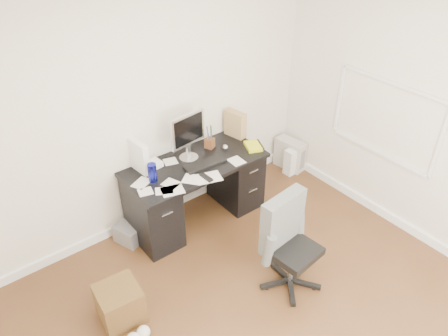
{
  "coord_description": "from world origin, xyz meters",
  "views": [
    {
      "loc": [
        -1.79,
        -1.53,
        3.27
      ],
      "look_at": [
        0.33,
        1.2,
        0.91
      ],
      "focal_mm": 35.0,
      "sensor_mm": 36.0,
      "label": 1
    }
  ],
  "objects_px": {
    "lcd_monitor": "(188,137)",
    "pc_tower": "(290,154)",
    "desk": "(196,190)",
    "office_chair": "(294,246)",
    "wicker_basket": "(120,304)",
    "keyboard": "(205,164)"
  },
  "relations": [
    {
      "from": "keyboard",
      "to": "wicker_basket",
      "type": "height_order",
      "value": "keyboard"
    },
    {
      "from": "desk",
      "to": "office_chair",
      "type": "xyz_separation_m",
      "value": [
        0.15,
        -1.32,
        0.08
      ]
    },
    {
      "from": "lcd_monitor",
      "to": "wicker_basket",
      "type": "height_order",
      "value": "lcd_monitor"
    },
    {
      "from": "desk",
      "to": "office_chair",
      "type": "relative_size",
      "value": 1.57
    },
    {
      "from": "desk",
      "to": "wicker_basket",
      "type": "distance_m",
      "value": 1.48
    },
    {
      "from": "keyboard",
      "to": "wicker_basket",
      "type": "distance_m",
      "value": 1.59
    },
    {
      "from": "keyboard",
      "to": "lcd_monitor",
      "type": "bearing_deg",
      "value": 111.66
    },
    {
      "from": "lcd_monitor",
      "to": "pc_tower",
      "type": "xyz_separation_m",
      "value": [
        1.56,
        -0.01,
        -0.82
      ]
    },
    {
      "from": "lcd_monitor",
      "to": "keyboard",
      "type": "relative_size",
      "value": 1.19
    },
    {
      "from": "pc_tower",
      "to": "wicker_basket",
      "type": "height_order",
      "value": "pc_tower"
    },
    {
      "from": "desk",
      "to": "wicker_basket",
      "type": "relative_size",
      "value": 4.22
    },
    {
      "from": "office_chair",
      "to": "pc_tower",
      "type": "distance_m",
      "value": 2.02
    },
    {
      "from": "lcd_monitor",
      "to": "pc_tower",
      "type": "bearing_deg",
      "value": -8.18
    },
    {
      "from": "office_chair",
      "to": "desk",
      "type": "bearing_deg",
      "value": 90.95
    },
    {
      "from": "lcd_monitor",
      "to": "pc_tower",
      "type": "distance_m",
      "value": 1.77
    },
    {
      "from": "desk",
      "to": "pc_tower",
      "type": "bearing_deg",
      "value": 3.58
    },
    {
      "from": "desk",
      "to": "office_chair",
      "type": "height_order",
      "value": "office_chair"
    },
    {
      "from": "keyboard",
      "to": "wicker_basket",
      "type": "bearing_deg",
      "value": -152.43
    },
    {
      "from": "pc_tower",
      "to": "lcd_monitor",
      "type": "bearing_deg",
      "value": 170.68
    },
    {
      "from": "lcd_monitor",
      "to": "office_chair",
      "type": "distance_m",
      "value": 1.54
    },
    {
      "from": "wicker_basket",
      "to": "office_chair",
      "type": "bearing_deg",
      "value": -23.66
    },
    {
      "from": "desk",
      "to": "pc_tower",
      "type": "relative_size",
      "value": 3.74
    }
  ]
}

